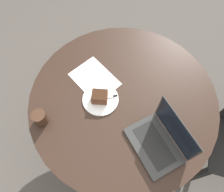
{
  "coord_description": "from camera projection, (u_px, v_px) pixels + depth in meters",
  "views": [
    {
      "loc": [
        0.57,
        -0.16,
        1.94
      ],
      "look_at": [
        -0.01,
        -0.07,
        0.79
      ],
      "focal_mm": 35.0,
      "sensor_mm": 36.0,
      "label": 1
    }
  ],
  "objects": [
    {
      "name": "ground_plane",
      "position": [
        120.0,
        135.0,
        2.0
      ],
      "size": [
        12.0,
        12.0,
        0.0
      ],
      "primitive_type": "plane",
      "color": "#4C4742"
    },
    {
      "name": "dining_table",
      "position": [
        123.0,
        106.0,
        1.43
      ],
      "size": [
        1.15,
        1.15,
        0.75
      ],
      "color": "black",
      "rests_on": "ground_plane"
    },
    {
      "name": "paper_document",
      "position": [
        95.0,
        79.0,
        1.38
      ],
      "size": [
        0.35,
        0.33,
        0.0
      ],
      "rotation": [
        0.0,
        0.0,
        0.57
      ],
      "color": "white",
      "rests_on": "dining_table"
    },
    {
      "name": "plate",
      "position": [
        101.0,
        99.0,
        1.31
      ],
      "size": [
        0.22,
        0.22,
        0.01
      ],
      "color": "white",
      "rests_on": "dining_table"
    },
    {
      "name": "cake_slice",
      "position": [
        100.0,
        97.0,
        1.28
      ],
      "size": [
        0.1,
        0.11,
        0.06
      ],
      "rotation": [
        0.0,
        0.0,
        1.34
      ],
      "color": "brown",
      "rests_on": "plate"
    },
    {
      "name": "fork",
      "position": [
        107.0,
        98.0,
        1.31
      ],
      "size": [
        0.03,
        0.17,
        0.0
      ],
      "rotation": [
        0.0,
        0.0,
        7.94
      ],
      "color": "silver",
      "rests_on": "plate"
    },
    {
      "name": "coffee_glass",
      "position": [
        40.0,
        118.0,
        1.22
      ],
      "size": [
        0.08,
        0.08,
        0.09
      ],
      "color": "#3D2619",
      "rests_on": "dining_table"
    },
    {
      "name": "laptop",
      "position": [
        160.0,
        141.0,
        1.16
      ],
      "size": [
        0.36,
        0.31,
        0.23
      ],
      "rotation": [
        0.0,
        0.0,
        3.48
      ],
      "color": "#2D2D2D",
      "rests_on": "dining_table"
    }
  ]
}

